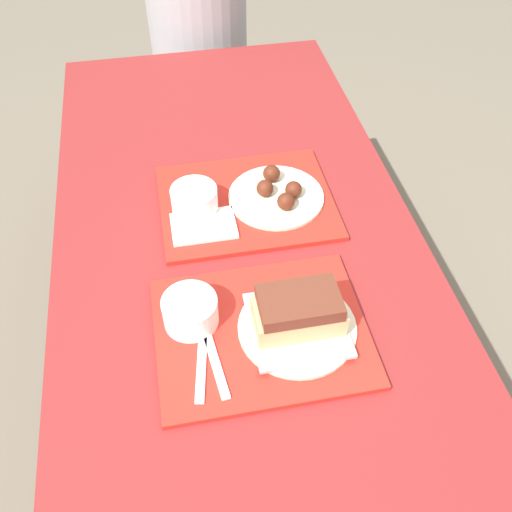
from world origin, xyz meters
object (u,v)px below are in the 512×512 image
person_seated_across (198,25)px  tray_near (264,331)px  tray_far (246,202)px  brisket_sandwich_plate (298,317)px  bowl_coleslaw_far (194,199)px  bowl_coleslaw_near (190,310)px  wings_plate_far (277,193)px

person_seated_across → tray_near: bearing=-91.4°
tray_far → brisket_sandwich_plate: brisket_sandwich_plate is taller
brisket_sandwich_plate → bowl_coleslaw_far: brisket_sandwich_plate is taller
tray_far → bowl_coleslaw_near: size_ratio=3.80×
wings_plate_far → person_seated_across: 0.97m
tray_far → wings_plate_far: 0.07m
brisket_sandwich_plate → person_seated_across: (-0.03, 1.33, -0.07)m
brisket_sandwich_plate → person_seated_across: person_seated_across is taller
bowl_coleslaw_far → brisket_sandwich_plate: bearing=-67.6°
tray_near → tray_far: bearing=85.0°
tray_near → bowl_coleslaw_far: bowl_coleslaw_far is taller
tray_near → brisket_sandwich_plate: 0.08m
brisket_sandwich_plate → bowl_coleslaw_far: (-0.15, 0.36, -0.00)m
bowl_coleslaw_far → wings_plate_far: bearing=2.0°
tray_near → brisket_sandwich_plate: bearing=-8.6°
brisket_sandwich_plate → bowl_coleslaw_far: size_ratio=2.14×
tray_near → tray_far: size_ratio=1.00×
tray_far → brisket_sandwich_plate: (0.03, -0.37, 0.04)m
bowl_coleslaw_far → tray_near: bearing=-76.1°
person_seated_across → bowl_coleslaw_near: bearing=-97.2°
bowl_coleslaw_near → brisket_sandwich_plate: (0.19, -0.05, 0.00)m
wings_plate_far → tray_far: bearing=176.5°
bowl_coleslaw_near → bowl_coleslaw_far: size_ratio=1.00×
tray_far → wings_plate_far: (0.07, -0.00, 0.02)m
brisket_sandwich_plate → bowl_coleslaw_far: bearing=112.4°
tray_near → bowl_coleslaw_far: (-0.09, 0.35, 0.04)m
tray_far → brisket_sandwich_plate: bearing=-85.4°
bowl_coleslaw_near → bowl_coleslaw_far: same height
tray_far → bowl_coleslaw_far: bowl_coleslaw_far is taller
bowl_coleslaw_near → wings_plate_far: bearing=53.4°
bowl_coleslaw_far → person_seated_across: size_ratio=0.16×
tray_near → person_seated_across: (0.03, 1.32, -0.03)m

